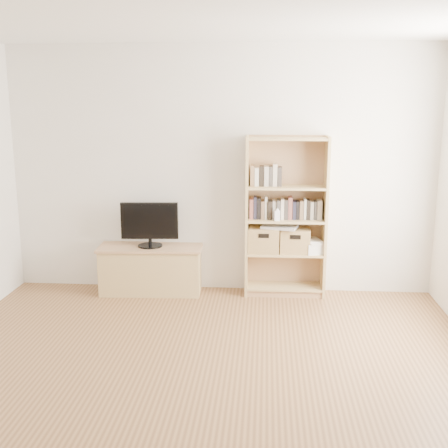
# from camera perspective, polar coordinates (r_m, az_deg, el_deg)

# --- Properties ---
(floor) EXTENTS (4.50, 5.00, 0.01)m
(floor) POSITION_cam_1_polar(r_m,az_deg,el_deg) (3.99, -3.37, -18.27)
(floor) COLOR brown
(floor) RESTS_ON ground
(back_wall) EXTENTS (4.50, 0.02, 2.60)m
(back_wall) POSITION_cam_1_polar(r_m,az_deg,el_deg) (5.96, -0.33, 5.44)
(back_wall) COLOR silver
(back_wall) RESTS_ON floor
(ceiling) EXTENTS (4.50, 5.00, 0.01)m
(ceiling) POSITION_cam_1_polar(r_m,az_deg,el_deg) (3.47, -3.96, 21.77)
(ceiling) COLOR white
(ceiling) RESTS_ON back_wall
(tv_stand) EXTENTS (1.08, 0.45, 0.49)m
(tv_stand) POSITION_cam_1_polar(r_m,az_deg,el_deg) (6.09, -7.43, -4.69)
(tv_stand) COLOR tan
(tv_stand) RESTS_ON floor
(bookshelf) EXTENTS (0.84, 0.31, 1.68)m
(bookshelf) POSITION_cam_1_polar(r_m,az_deg,el_deg) (5.87, 6.29, 0.70)
(bookshelf) COLOR tan
(bookshelf) RESTS_ON floor
(television) EXTENTS (0.60, 0.09, 0.47)m
(television) POSITION_cam_1_polar(r_m,az_deg,el_deg) (5.97, -7.56, -0.10)
(television) COLOR black
(television) RESTS_ON tv_stand
(books_row_mid) EXTENTS (0.81, 0.18, 0.22)m
(books_row_mid) POSITION_cam_1_polar(r_m,az_deg,el_deg) (5.87, 6.30, 1.59)
(books_row_mid) COLOR brown
(books_row_mid) RESTS_ON bookshelf
(books_row_upper) EXTENTS (0.42, 0.17, 0.22)m
(books_row_upper) POSITION_cam_1_polar(r_m,az_deg,el_deg) (5.81, 4.54, 4.97)
(books_row_upper) COLOR brown
(books_row_upper) RESTS_ON bookshelf
(baby_monitor) EXTENTS (0.06, 0.04, 0.10)m
(baby_monitor) POSITION_cam_1_polar(r_m,az_deg,el_deg) (5.77, 5.42, 0.84)
(baby_monitor) COLOR white
(baby_monitor) RESTS_ON bookshelf
(basket_left) EXTENTS (0.32, 0.27, 0.26)m
(basket_left) POSITION_cam_1_polar(r_m,az_deg,el_deg) (5.91, 4.06, -1.58)
(basket_left) COLOR olive
(basket_left) RESTS_ON bookshelf
(basket_right) EXTENTS (0.31, 0.26, 0.25)m
(basket_right) POSITION_cam_1_polar(r_m,az_deg,el_deg) (5.93, 7.22, -1.66)
(basket_right) COLOR olive
(basket_right) RESTS_ON bookshelf
(laptop) EXTENTS (0.41, 0.33, 0.03)m
(laptop) POSITION_cam_1_polar(r_m,az_deg,el_deg) (5.87, 5.69, -0.25)
(laptop) COLOR silver
(laptop) RESTS_ON basket_left
(magazine_stack) EXTENTS (0.23, 0.28, 0.11)m
(magazine_stack) POSITION_cam_1_polar(r_m,az_deg,el_deg) (5.96, 8.99, -2.32)
(magazine_stack) COLOR beige
(magazine_stack) RESTS_ON bookshelf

